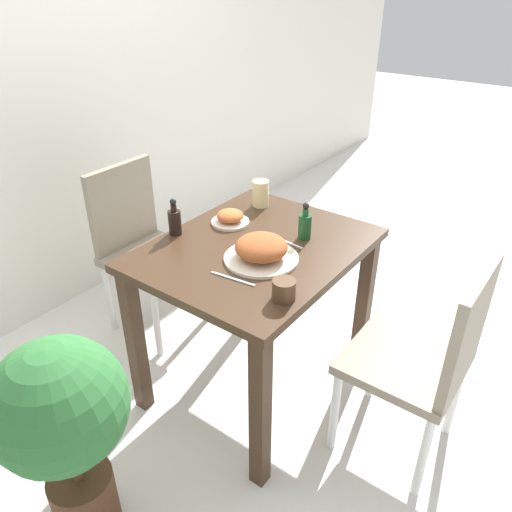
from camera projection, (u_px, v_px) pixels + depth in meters
ground_plane at (256, 382)px, 2.40m from camera, size 16.00×16.00×0.00m
wall_back at (37, 69)px, 2.44m from camera, size 8.00×0.05×2.60m
dining_table at (256, 272)px, 2.09m from camera, size 0.93×0.75×0.75m
chair_near at (428, 355)px, 1.82m from camera, size 0.42×0.42×0.89m
chair_far at (141, 241)px, 2.58m from camera, size 0.42×0.42×0.89m
food_plate at (261, 250)px, 1.91m from camera, size 0.29×0.29×0.10m
side_plate at (230, 218)px, 2.19m from camera, size 0.17×0.17×0.06m
drink_cup at (284, 290)px, 1.68m from camera, size 0.08×0.08×0.07m
juice_glass at (261, 193)px, 2.34m from camera, size 0.08×0.08×0.12m
sauce_bottle at (175, 221)px, 2.09m from camera, size 0.05×0.05×0.16m
condiment_bottle at (305, 225)px, 2.05m from camera, size 0.05×0.05×0.16m
fork_utensil at (233, 279)px, 1.81m from camera, size 0.03×0.19×0.00m
spoon_utensil at (286, 242)px, 2.05m from camera, size 0.03×0.17×0.00m
potted_plant_left at (63, 419)px, 1.54m from camera, size 0.43×0.43×0.80m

